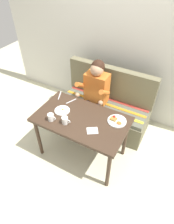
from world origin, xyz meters
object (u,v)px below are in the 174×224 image
at_px(coffee_mug_second, 51,117).
at_px(knife, 60,95).
at_px(couch, 105,108).
at_px(fork, 71,101).
at_px(napkin, 92,131).
at_px(person, 95,91).
at_px(table, 81,123).
at_px(plate_eggs, 62,110).
at_px(coffee_mug, 65,120).
at_px(plate_breakfast, 117,121).

distance_m(coffee_mug_second, knife, 0.52).
xyz_separation_m(couch, fork, (-0.30, -0.53, 0.40)).
height_order(napkin, fork, napkin).
xyz_separation_m(person, knife, (-0.41, -0.32, -0.01)).
bearing_deg(table, coffee_mug_second, -146.34).
distance_m(plate_eggs, coffee_mug_second, 0.21).
height_order(plate_eggs, coffee_mug, coffee_mug).
height_order(fork, knife, same).
bearing_deg(napkin, knife, 152.26).
relative_size(plate_breakfast, coffee_mug_second, 2.01).
bearing_deg(person, couch, 57.21).
height_order(table, napkin, napkin).
xyz_separation_m(person, plate_breakfast, (0.53, -0.43, 0.00)).
bearing_deg(plate_eggs, knife, 130.34).
distance_m(plate_breakfast, fork, 0.72).
xyz_separation_m(plate_breakfast, plate_eggs, (-0.71, -0.17, -0.00)).
bearing_deg(coffee_mug, person, 88.72).
bearing_deg(napkin, coffee_mug, -172.65).
distance_m(table, plate_eggs, 0.31).
xyz_separation_m(person, napkin, (0.34, -0.72, -0.01)).
bearing_deg(couch, fork, -119.45).
relative_size(plate_eggs, napkin, 1.53).
height_order(plate_eggs, fork, plate_eggs).
bearing_deg(fork, plate_breakfast, 18.14).
height_order(couch, person, person).
height_order(couch, fork, couch).
xyz_separation_m(plate_breakfast, coffee_mug, (-0.55, -0.34, 0.04)).
relative_size(table, couch, 0.83).
xyz_separation_m(person, coffee_mug, (-0.02, -0.76, 0.04)).
bearing_deg(plate_eggs, plate_breakfast, 13.10).
relative_size(couch, napkin, 10.87).
height_order(coffee_mug_second, napkin, coffee_mug_second).
bearing_deg(fork, person, 85.78).
height_order(table, coffee_mug_second, coffee_mug_second).
distance_m(plate_breakfast, plate_eggs, 0.73).
height_order(table, fork, fork).
xyz_separation_m(plate_breakfast, knife, (-0.94, 0.10, -0.01)).
height_order(person, coffee_mug, person).
distance_m(fork, knife, 0.22).
bearing_deg(coffee_mug, knife, 131.81).
bearing_deg(coffee_mug, coffee_mug_second, -168.22).
distance_m(coffee_mug_second, napkin, 0.55).
distance_m(person, fork, 0.40).
bearing_deg(coffee_mug, plate_eggs, 133.99).
relative_size(table, plate_breakfast, 5.06).
bearing_deg(coffee_mug_second, knife, 113.32).
xyz_separation_m(table, fork, (-0.30, 0.23, 0.08)).
bearing_deg(napkin, fork, 145.81).
distance_m(couch, napkin, 1.00).
xyz_separation_m(coffee_mug, fork, (-0.17, 0.40, -0.05)).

